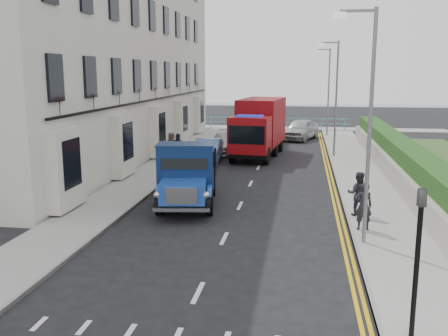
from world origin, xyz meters
TOP-DOWN VIEW (x-y plane):
  - ground at (0.00, 0.00)m, footprint 120.00×120.00m
  - pavement_west at (-5.20, 9.00)m, footprint 2.40×38.00m
  - pavement_east at (5.30, 9.00)m, footprint 2.60×38.00m
  - promenade at (0.00, 29.00)m, footprint 30.00×2.50m
  - sea_plane at (0.00, 60.00)m, footprint 120.00×120.00m
  - terrace_west at (-9.47, 13.00)m, footprint 6.31×30.20m
  - garden_east at (7.21, 9.00)m, footprint 1.45×28.00m
  - seafront_railing at (0.00, 28.20)m, footprint 13.00×0.08m
  - lamp_near at (4.18, -2.00)m, footprint 1.23×0.18m
  - lamp_mid at (4.18, 14.00)m, footprint 1.23×0.18m
  - lamp_far at (4.18, 24.00)m, footprint 1.23×0.18m
  - traffic_signal at (4.60, -7.50)m, footprint 0.16×0.20m
  - bedford_lorry at (-1.99, 1.28)m, footprint 2.82×5.55m
  - red_lorry at (-0.31, 13.79)m, footprint 3.01×6.97m
  - parked_car_front at (-2.60, 5.48)m, footprint 1.47×3.59m
  - parked_car_mid at (-3.05, 11.01)m, footprint 1.67×4.21m
  - parked_car_rear at (-2.60, 14.80)m, footprint 1.89×4.60m
  - seafront_car_left at (-1.10, 26.64)m, footprint 2.42×4.81m
  - seafront_car_right at (2.18, 22.06)m, footprint 3.27×5.04m
  - pedestrian_east_near at (4.40, -0.72)m, footprint 0.64×0.48m
  - pedestrian_east_far at (4.40, 0.95)m, footprint 0.86×0.72m
  - pedestrian_west_near at (-4.40, 9.55)m, footprint 1.04×0.46m
  - pedestrian_west_far at (-5.20, 11.03)m, footprint 0.93×0.78m

SIDE VIEW (x-z plane):
  - ground at x=0.00m, z-range 0.00..0.00m
  - sea_plane at x=0.00m, z-range 0.00..0.00m
  - pavement_west at x=-5.20m, z-range 0.00..0.12m
  - pavement_east at x=5.30m, z-range 0.00..0.12m
  - promenade at x=0.00m, z-range 0.00..0.12m
  - seafront_railing at x=0.00m, z-range 0.03..1.14m
  - parked_car_front at x=-2.60m, z-range 0.00..1.22m
  - seafront_car_left at x=-1.10m, z-range 0.00..1.31m
  - parked_car_rear at x=-2.60m, z-range 0.00..1.33m
  - parked_car_mid at x=-3.05m, z-range 0.00..1.36m
  - seafront_car_right at x=2.18m, z-range 0.00..1.60m
  - garden_east at x=7.21m, z-range 0.02..1.77m
  - pedestrian_east_near at x=4.40m, z-range 0.12..1.71m
  - pedestrian_east_far at x=4.40m, z-range 0.12..1.72m
  - pedestrian_west_far at x=-5.20m, z-range 0.12..1.74m
  - pedestrian_west_near at x=-4.40m, z-range 0.12..1.87m
  - bedford_lorry at x=-1.99m, z-range -0.10..2.42m
  - red_lorry at x=-0.31m, z-range 0.11..3.66m
  - traffic_signal at x=4.60m, z-range 0.52..3.62m
  - lamp_near at x=4.18m, z-range 0.50..7.50m
  - lamp_mid at x=4.18m, z-range 0.50..7.50m
  - lamp_far at x=4.18m, z-range 0.50..7.50m
  - terrace_west at x=-9.47m, z-range 0.04..14.29m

